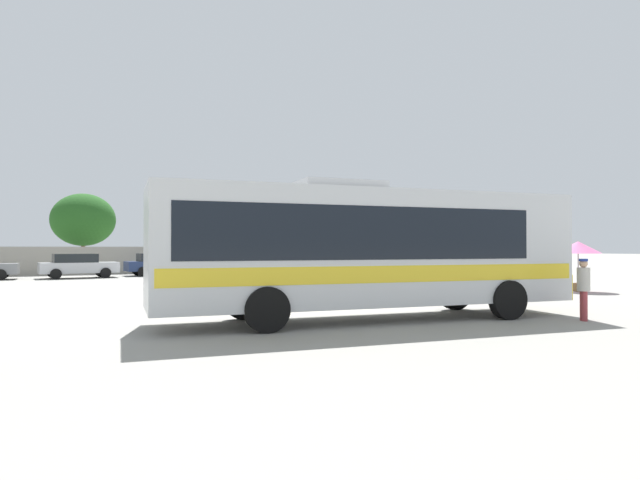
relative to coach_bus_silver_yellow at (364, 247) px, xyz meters
The scene contains 10 objects.
ground_plane 10.89m from the coach_bus_silver_yellow, 93.32° to the left, with size 300.00×300.00×0.00m, color gray.
perimeter_wall 29.69m from the coach_bus_silver_yellow, 91.20° to the left, with size 80.00×0.30×1.96m, color #9E998C.
coach_bus_silver_yellow is the anchor object (origin of this frame).
attendant_by_bus_door 5.80m from the coach_bus_silver_yellow, 29.98° to the right, with size 0.45×0.45×1.62m.
vendor_umbrella_secondary_pink 13.77m from the coach_bus_silver_yellow, 14.57° to the left, with size 1.89×1.89×2.17m.
parked_car_second_silver 25.59m from the coach_bus_silver_yellow, 101.12° to the left, with size 4.62×2.16×1.51m.
parked_car_third_dark_blue 26.03m from the coach_bus_silver_yellow, 89.35° to the left, with size 4.66×2.12×1.50m.
roadside_tree_midleft 35.68m from the coach_bus_silver_yellow, 96.03° to the left, with size 4.93×4.93×6.22m.
roadside_tree_midright 32.96m from the coach_bus_silver_yellow, 76.25° to the left, with size 3.95×3.95×5.60m.
roadside_tree_right 39.08m from the coach_bus_silver_yellow, 64.67° to the left, with size 4.44×4.44×6.70m.
Camera 1 is at (-7.28, -12.85, 1.91)m, focal length 30.76 mm.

